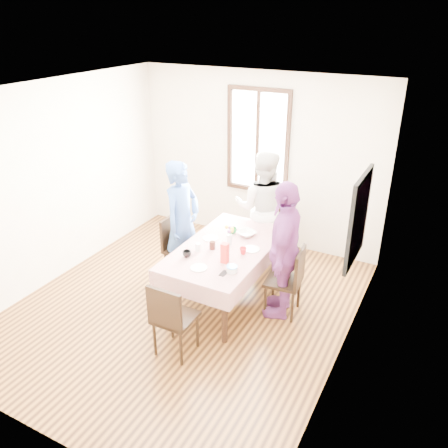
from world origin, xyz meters
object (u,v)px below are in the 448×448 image
(dining_table, at_px, (226,273))
(chair_far, at_px, (262,232))
(person_left, at_px, (182,223))
(person_far, at_px, (263,207))
(chair_near, at_px, (175,317))
(chair_right, at_px, (283,281))
(chair_left, at_px, (182,249))
(person_right, at_px, (284,250))

(dining_table, bearing_deg, chair_far, 90.00)
(dining_table, distance_m, person_left, 0.91)
(person_left, relative_size, person_far, 1.00)
(dining_table, xyz_separation_m, chair_near, (0.00, -1.19, 0.08))
(chair_right, bearing_deg, chair_near, 142.34)
(chair_right, bearing_deg, person_far, 29.11)
(person_left, height_order, person_far, person_left)
(chair_left, height_order, chair_near, same)
(dining_table, relative_size, person_left, 1.00)
(person_right, bearing_deg, chair_near, -42.66)
(chair_near, height_order, person_far, person_far)
(dining_table, xyz_separation_m, chair_left, (-0.77, 0.16, 0.08))
(chair_left, bearing_deg, chair_far, 142.48)
(chair_near, bearing_deg, chair_left, 119.85)
(person_left, bearing_deg, person_far, -32.45)
(person_right, bearing_deg, person_far, -157.30)
(chair_right, bearing_deg, chair_far, 28.60)
(chair_left, height_order, chair_far, same)
(person_right, bearing_deg, chair_right, 78.58)
(chair_near, bearing_deg, chair_far, 90.02)
(chair_left, relative_size, person_far, 0.53)
(chair_right, relative_size, chair_near, 1.00)
(chair_right, bearing_deg, dining_table, 88.27)
(chair_right, height_order, chair_far, same)
(person_far, bearing_deg, chair_far, -103.29)
(chair_right, distance_m, person_far, 1.41)
(chair_near, relative_size, person_right, 0.52)
(dining_table, xyz_separation_m, chair_far, (0.00, 1.19, 0.08))
(chair_far, relative_size, person_right, 0.52)
(person_left, xyz_separation_m, person_right, (1.50, -0.11, 0.01))
(chair_near, relative_size, person_far, 0.53)
(dining_table, height_order, chair_far, chair_far)
(chair_left, xyz_separation_m, chair_right, (1.55, -0.11, 0.00))
(chair_right, height_order, person_left, person_left)
(dining_table, distance_m, person_right, 0.90)
(chair_right, height_order, person_right, person_right)
(person_left, bearing_deg, chair_far, -31.87)
(chair_left, distance_m, person_right, 1.59)
(chair_left, height_order, person_left, person_left)
(chair_far, relative_size, person_left, 0.53)
(chair_left, xyz_separation_m, chair_far, (0.77, 1.02, 0.00))
(person_left, xyz_separation_m, person_far, (0.75, 1.00, -0.00))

